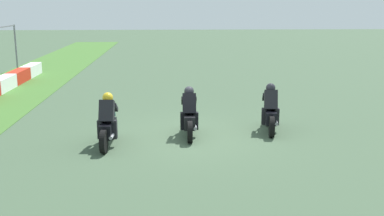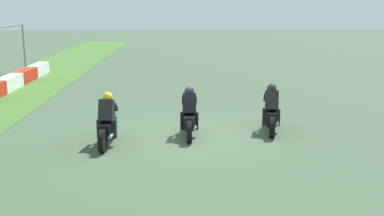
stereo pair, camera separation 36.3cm
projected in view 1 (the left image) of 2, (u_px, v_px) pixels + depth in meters
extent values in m
plane|color=#3F553D|center=(192.00, 136.00, 14.02)|extent=(120.00, 120.00, 0.00)
cube|color=white|center=(3.00, 84.00, 21.25)|extent=(2.22, 0.60, 0.64)
cube|color=red|center=(18.00, 77.00, 23.46)|extent=(2.22, 0.60, 0.64)
cube|color=white|center=(31.00, 70.00, 25.67)|extent=(2.22, 0.60, 0.64)
cylinder|color=slate|center=(16.00, 48.00, 27.14)|extent=(0.10, 0.10, 2.76)
cylinder|color=black|center=(268.00, 116.00, 15.21)|extent=(0.65, 0.22, 0.64)
cylinder|color=black|center=(272.00, 127.00, 13.85)|extent=(0.65, 0.22, 0.64)
cube|color=black|center=(270.00, 116.00, 14.49)|extent=(1.13, 0.46, 0.40)
ellipsoid|color=black|center=(270.00, 106.00, 14.52)|extent=(0.52, 0.36, 0.24)
cube|color=red|center=(271.00, 119.00, 13.99)|extent=(0.08, 0.17, 0.08)
cylinder|color=#A5A5AD|center=(276.00, 122.00, 14.16)|extent=(0.43, 0.15, 0.10)
cube|color=black|center=(271.00, 100.00, 14.28)|extent=(0.53, 0.46, 0.66)
sphere|color=#27272E|center=(271.00, 88.00, 14.42)|extent=(0.34, 0.34, 0.30)
cube|color=slate|center=(269.00, 102.00, 14.90)|extent=(0.19, 0.28, 0.23)
cube|color=black|center=(264.00, 116.00, 14.39)|extent=(0.20, 0.16, 0.52)
cube|color=black|center=(277.00, 117.00, 14.36)|extent=(0.20, 0.16, 0.52)
cube|color=black|center=(264.00, 97.00, 14.66)|extent=(0.39, 0.15, 0.31)
cube|color=black|center=(276.00, 97.00, 14.63)|extent=(0.39, 0.15, 0.31)
cylinder|color=black|center=(189.00, 120.00, 14.67)|extent=(0.64, 0.15, 0.64)
cylinder|color=black|center=(190.00, 132.00, 13.30)|extent=(0.64, 0.15, 0.64)
cube|color=black|center=(189.00, 120.00, 13.95)|extent=(1.10, 0.34, 0.40)
ellipsoid|color=black|center=(189.00, 109.00, 13.98)|extent=(0.48, 0.31, 0.24)
cube|color=red|center=(190.00, 124.00, 13.44)|extent=(0.06, 0.16, 0.08)
cylinder|color=#A5A5AD|center=(195.00, 127.00, 13.64)|extent=(0.42, 0.11, 0.10)
cube|color=black|center=(189.00, 104.00, 13.73)|extent=(0.49, 0.41, 0.66)
sphere|color=#27272E|center=(189.00, 91.00, 13.87)|extent=(0.30, 0.30, 0.30)
cube|color=teal|center=(189.00, 105.00, 14.36)|extent=(0.16, 0.26, 0.23)
cube|color=black|center=(183.00, 121.00, 13.82)|extent=(0.18, 0.14, 0.52)
cube|color=black|center=(196.00, 121.00, 13.84)|extent=(0.18, 0.14, 0.52)
cube|color=black|center=(183.00, 101.00, 14.09)|extent=(0.39, 0.11, 0.31)
cube|color=black|center=(195.00, 100.00, 14.11)|extent=(0.39, 0.11, 0.31)
cylinder|color=black|center=(113.00, 128.00, 13.72)|extent=(0.65, 0.17, 0.64)
cylinder|color=black|center=(104.00, 142.00, 12.36)|extent=(0.65, 0.17, 0.64)
cube|color=black|center=(108.00, 128.00, 13.00)|extent=(1.12, 0.38, 0.40)
ellipsoid|color=black|center=(108.00, 117.00, 13.03)|extent=(0.50, 0.33, 0.24)
cube|color=red|center=(105.00, 133.00, 12.50)|extent=(0.07, 0.16, 0.08)
cylinder|color=#A5A5AD|center=(112.00, 136.00, 12.69)|extent=(0.42, 0.12, 0.10)
cube|color=black|center=(107.00, 111.00, 12.79)|extent=(0.51, 0.43, 0.66)
sphere|color=gold|center=(108.00, 98.00, 12.93)|extent=(0.32, 0.32, 0.30)
cube|color=teal|center=(111.00, 113.00, 13.41)|extent=(0.17, 0.27, 0.23)
cube|color=black|center=(100.00, 129.00, 12.88)|extent=(0.19, 0.15, 0.52)
cube|color=black|center=(115.00, 129.00, 12.88)|extent=(0.19, 0.15, 0.52)
cube|color=black|center=(103.00, 107.00, 13.16)|extent=(0.39, 0.12, 0.31)
cube|color=black|center=(115.00, 107.00, 13.15)|extent=(0.39, 0.12, 0.31)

